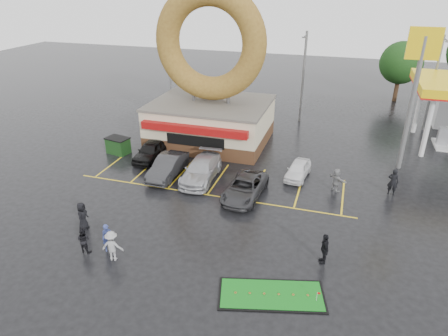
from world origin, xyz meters
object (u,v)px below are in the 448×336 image
(car_white, at_px, (298,170))
(donut_shop, at_px, (210,93))
(shell_sign, at_px, (418,74))
(car_dgrey, at_px, (168,166))
(putting_green, at_px, (271,295))
(person_blue, at_px, (108,238))
(car_grey, at_px, (245,188))
(streetlight_mid, at_px, (303,75))
(dumpster, at_px, (118,146))
(streetlight_left, at_px, (170,69))
(car_black, at_px, (151,151))
(person_cameraman, at_px, (324,248))
(streetlight_right, at_px, (434,82))
(car_silver, at_px, (201,170))

(car_white, bearing_deg, donut_shop, 156.62)
(shell_sign, height_order, car_dgrey, shell_sign)
(car_white, xyz_separation_m, putting_green, (0.55, -12.82, -0.57))
(shell_sign, xyz_separation_m, person_blue, (-16.12, -16.04, -6.56))
(donut_shop, relative_size, car_white, 3.78)
(car_white, bearing_deg, person_blue, -119.23)
(car_white, bearing_deg, car_grey, -120.40)
(streetlight_mid, bearing_deg, dumpster, -136.65)
(streetlight_left, distance_m, car_dgrey, 16.37)
(car_black, bearing_deg, donut_shop, 55.35)
(streetlight_mid, xyz_separation_m, dumpster, (-13.67, -12.90, -4.13))
(car_dgrey, xyz_separation_m, dumpster, (-5.87, 2.71, -0.13))
(shell_sign, distance_m, person_blue, 23.67)
(car_black, relative_size, dumpster, 2.40)
(streetlight_left, xyz_separation_m, person_cameraman, (18.26, -21.48, -3.91))
(shell_sign, xyz_separation_m, person_cameraman, (-4.74, -13.56, -6.50))
(shell_sign, xyz_separation_m, streetlight_left, (-23.00, 7.92, -2.60))
(person_blue, xyz_separation_m, person_cameraman, (11.38, 2.48, 0.06))
(shell_sign, height_order, streetlight_mid, shell_sign)
(car_grey, bearing_deg, person_blue, -121.39)
(person_cameraman, height_order, dumpster, person_cameraman)
(car_white, bearing_deg, person_cameraman, -67.74)
(person_blue, bearing_deg, car_dgrey, 50.20)
(shell_sign, height_order, putting_green, shell_sign)
(donut_shop, relative_size, dumpster, 7.50)
(car_white, bearing_deg, streetlight_right, 59.88)
(car_dgrey, height_order, dumpster, car_dgrey)
(shell_sign, relative_size, person_cameraman, 6.06)
(streetlight_mid, xyz_separation_m, car_black, (-10.45, -13.21, -4.05))
(person_cameraman, bearing_deg, streetlight_left, -156.21)
(dumpster, bearing_deg, car_silver, -4.47)
(streetlight_mid, bearing_deg, person_cameraman, -79.27)
(car_black, height_order, car_grey, car_black)
(car_black, distance_m, person_blue, 12.20)
(car_silver, height_order, putting_green, car_silver)
(person_cameraman, bearing_deg, car_white, 179.01)
(streetlight_right, height_order, car_silver, streetlight_right)
(person_blue, xyz_separation_m, putting_green, (9.26, -0.78, -0.78))
(streetlight_left, height_order, car_silver, streetlight_left)
(putting_green, bearing_deg, car_black, 135.16)
(car_white, bearing_deg, car_dgrey, -157.31)
(streetlight_mid, height_order, car_grey, streetlight_mid)
(shell_sign, relative_size, streetlight_right, 1.18)
(streetlight_left, distance_m, dumpster, 12.61)
(donut_shop, relative_size, person_blue, 8.26)
(shell_sign, height_order, car_black, shell_sign)
(car_grey, bearing_deg, car_black, 161.22)
(streetlight_left, bearing_deg, shell_sign, -18.99)
(shell_sign, height_order, streetlight_left, shell_sign)
(shell_sign, relative_size, car_black, 2.45)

